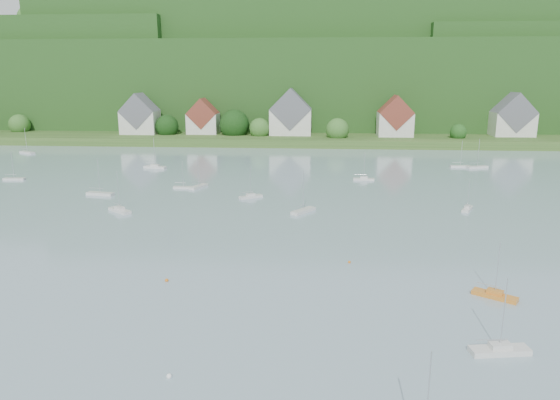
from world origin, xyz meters
name	(u,v)px	position (x,y,z in m)	size (l,w,h in m)	color
far_shore_strip	(280,135)	(0.00, 200.00, 1.50)	(600.00, 60.00, 3.00)	#2F521E
forested_ridge	(291,81)	(0.39, 268.57, 22.89)	(620.00, 181.22, 69.89)	#143A12
village_building_0	(140,117)	(-55.00, 187.00, 9.51)	(14.00, 10.40, 16.00)	beige
village_building_1	(203,119)	(-30.00, 189.00, 8.75)	(12.00, 9.36, 14.00)	beige
village_building_2	(291,116)	(5.00, 188.00, 10.27)	(16.00, 11.44, 18.00)	beige
village_building_3	(395,119)	(45.00, 186.00, 9.43)	(13.00, 10.40, 15.50)	beige
village_building_4	(513,119)	(90.00, 190.00, 9.59)	(15.00, 10.40, 16.50)	beige
near_sailboat_3	(500,349)	(33.41, 31.90, 0.42)	(5.80, 2.43, 7.59)	silver
near_sailboat_5	(495,295)	(37.09, 44.62, 0.40)	(5.04, 4.02, 6.89)	orange
mooring_buoy_1	(169,378)	(3.42, 25.62, 0.00)	(0.48, 0.48, 0.48)	white
mooring_buoy_2	(349,263)	(20.63, 54.97, 0.00)	(0.40, 0.40, 0.40)	orange
mooring_buoy_3	(167,281)	(-3.02, 46.58, 0.00)	(0.46, 0.46, 0.46)	orange
far_sailboat_cluster	(258,177)	(0.68, 114.26, 0.37)	(203.78, 76.63, 8.71)	silver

